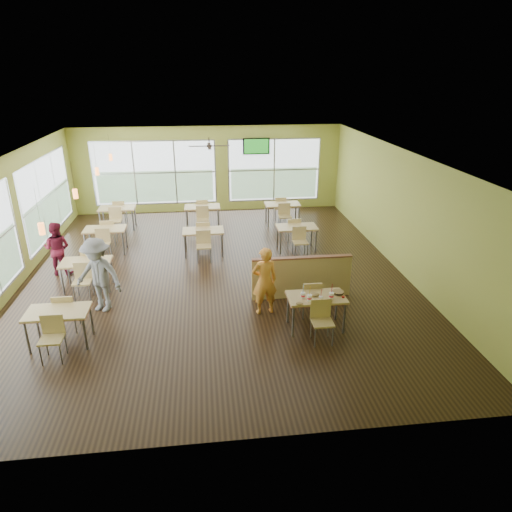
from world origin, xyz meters
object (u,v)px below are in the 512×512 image
at_px(man_plaid, 265,281).
at_px(food_basket, 338,292).
at_px(main_table, 316,301).
at_px(half_wall_divider, 301,277).

bearing_deg(man_plaid, food_basket, 146.02).
bearing_deg(food_basket, man_plaid, 153.72).
bearing_deg(main_table, half_wall_divider, 90.00).
height_order(man_plaid, food_basket, man_plaid).
bearing_deg(main_table, man_plaid, 141.74).
relative_size(man_plaid, food_basket, 6.18).
height_order(main_table, food_basket, main_table).
xyz_separation_m(main_table, man_plaid, (-0.99, 0.78, 0.16)).
relative_size(main_table, half_wall_divider, 0.63).
distance_m(main_table, half_wall_divider, 1.45).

